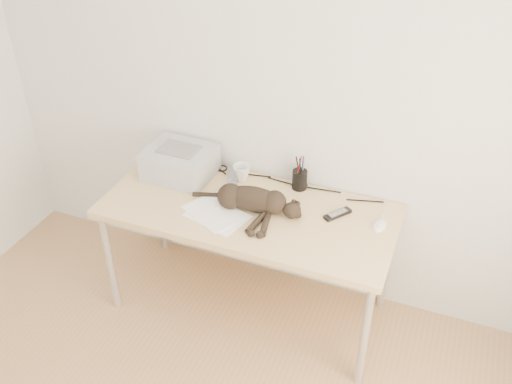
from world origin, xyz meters
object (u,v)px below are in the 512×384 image
at_px(printer, 180,162).
at_px(cat, 250,200).
at_px(desk, 254,219).
at_px(mouse, 380,224).
at_px(mug, 242,173).
at_px(pen_cup, 300,179).

distance_m(printer, cat, 0.54).
xyz_separation_m(desk, printer, (-0.50, 0.08, 0.22)).
xyz_separation_m(printer, mouse, (1.19, -0.06, -0.07)).
xyz_separation_m(desk, mug, (-0.14, 0.16, 0.18)).
relative_size(desk, pen_cup, 7.42).
xyz_separation_m(mug, mouse, (0.84, -0.14, -0.03)).
bearing_deg(desk, cat, -81.12).
bearing_deg(mouse, cat, -161.74).
bearing_deg(mouse, printer, -173.87).
bearing_deg(mouse, desk, -169.38).
relative_size(printer, mouse, 3.32).
height_order(desk, mouse, mouse).
distance_m(cat, mug, 0.30).
xyz_separation_m(desk, cat, (0.01, -0.09, 0.20)).
relative_size(desk, printer, 4.21).
bearing_deg(cat, mug, 118.66).
relative_size(desk, mug, 15.68).
height_order(cat, mug, cat).
height_order(printer, pen_cup, pen_cup).
bearing_deg(mug, desk, -48.65).
xyz_separation_m(desk, pen_cup, (0.20, 0.20, 0.19)).
bearing_deg(mouse, mug, 179.37).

